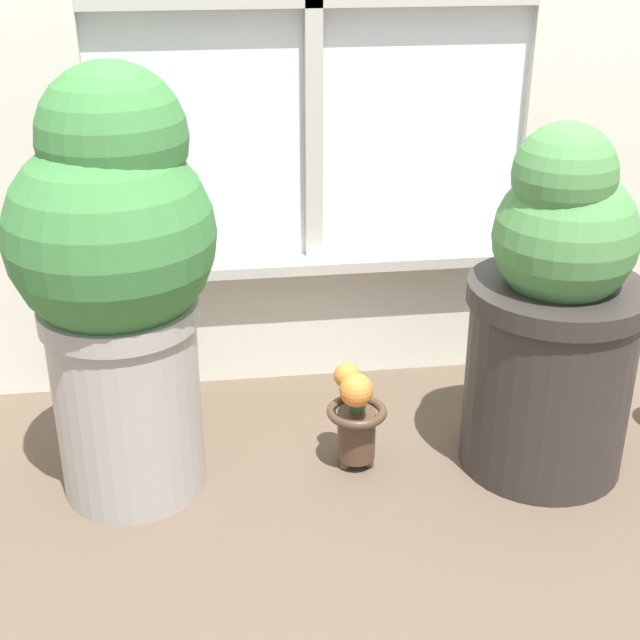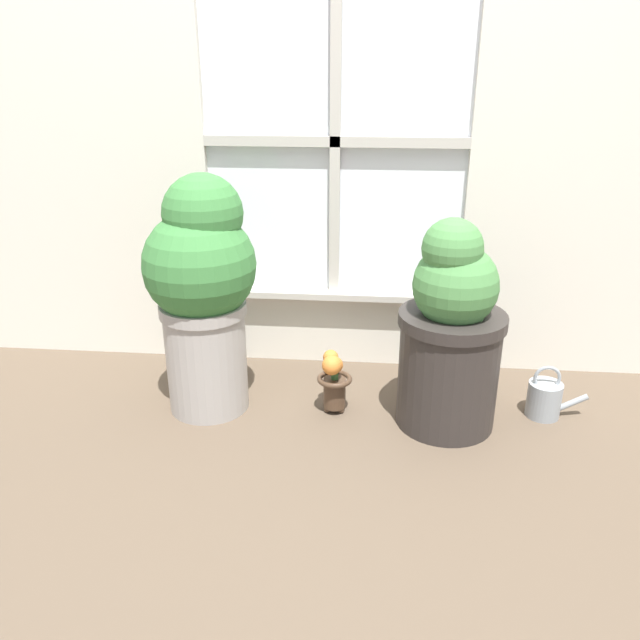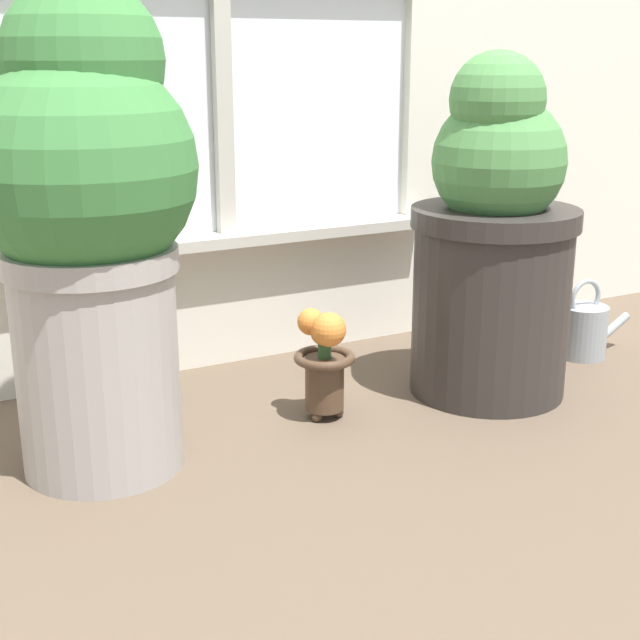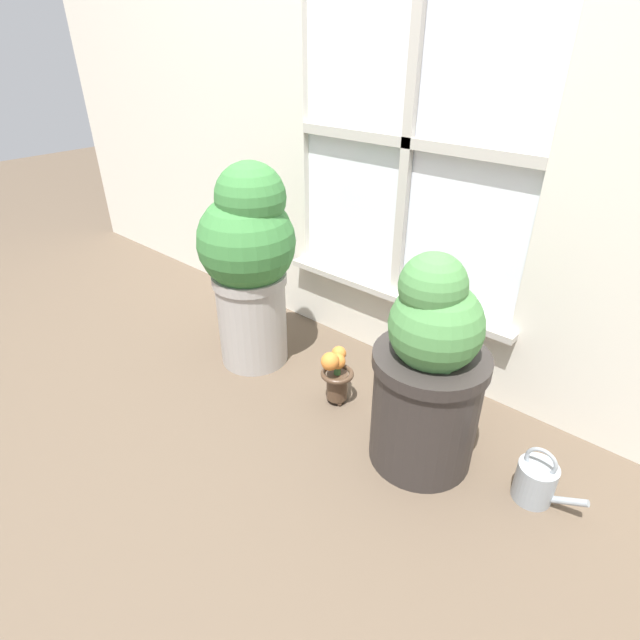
% 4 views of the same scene
% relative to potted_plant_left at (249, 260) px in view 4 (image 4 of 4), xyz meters
% --- Properties ---
extents(ground_plane, '(10.00, 10.00, 0.00)m').
position_rel_potted_plant_left_xyz_m(ground_plane, '(0.39, -0.15, -0.43)').
color(ground_plane, brown).
extents(potted_plant_left, '(0.36, 0.36, 0.78)m').
position_rel_potted_plant_left_xyz_m(potted_plant_left, '(0.00, 0.00, 0.00)').
color(potted_plant_left, '#9E9993').
rests_on(potted_plant_left, ground_plane).
extents(potted_plant_right, '(0.33, 0.33, 0.68)m').
position_rel_potted_plant_left_xyz_m(potted_plant_right, '(0.78, -0.03, -0.12)').
color(potted_plant_right, '#2D2826').
rests_on(potted_plant_right, ground_plane).
extents(flower_vase, '(0.12, 0.12, 0.22)m').
position_rel_potted_plant_left_xyz_m(flower_vase, '(0.42, -0.00, -0.31)').
color(flower_vase, '#473323').
rests_on(flower_vase, ground_plane).
extents(watering_can, '(0.20, 0.11, 0.18)m').
position_rel_potted_plant_left_xyz_m(watering_can, '(1.12, 0.04, -0.37)').
color(watering_can, gray).
rests_on(watering_can, ground_plane).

